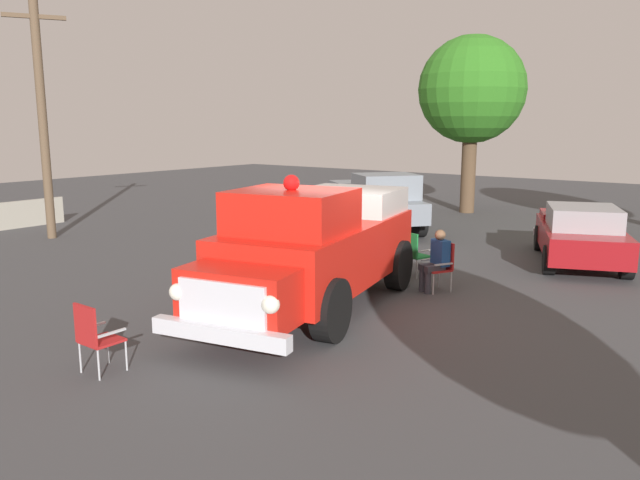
{
  "coord_description": "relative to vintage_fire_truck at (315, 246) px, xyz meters",
  "views": [
    {
      "loc": [
        9.37,
        6.62,
        3.44
      ],
      "look_at": [
        0.18,
        -0.26,
        1.27
      ],
      "focal_mm": 34.83,
      "sensor_mm": 36.0,
      "label": 1
    }
  ],
  "objects": [
    {
      "name": "ground_plane",
      "position": [
        -0.41,
        0.21,
        -1.2
      ],
      "size": [
        60.0,
        60.0,
        0.0
      ],
      "primitive_type": "plane",
      "color": "#424244"
    },
    {
      "name": "vintage_fire_truck",
      "position": [
        0.0,
        0.0,
        0.0
      ],
      "size": [
        6.27,
        3.43,
        2.59
      ],
      "color": "black",
      "rests_on": "ground"
    },
    {
      "name": "classic_hot_rod",
      "position": [
        -7.04,
        2.92,
        -0.45
      ],
      "size": [
        4.73,
        3.32,
        1.46
      ],
      "color": "black",
      "rests_on": "ground"
    },
    {
      "name": "parked_pickup",
      "position": [
        -8.1,
        -3.67,
        -0.21
      ],
      "size": [
        4.42,
        4.86,
        1.9
      ],
      "color": "black",
      "rests_on": "ground"
    },
    {
      "name": "lawn_chair_near_truck",
      "position": [
        -2.59,
        1.33,
        -0.61
      ],
      "size": [
        0.67,
        0.67,
        1.02
      ],
      "color": "#B7BABF",
      "rests_on": "ground"
    },
    {
      "name": "lawn_chair_by_car",
      "position": [
        4.31,
        -0.54,
        -0.61
      ],
      "size": [
        0.5,
        0.52,
        1.02
      ],
      "color": "#B7BABF",
      "rests_on": "ground"
    },
    {
      "name": "lawn_chair_spare",
      "position": [
        -3.32,
        0.28,
        -0.61
      ],
      "size": [
        0.62,
        0.62,
        1.02
      ],
      "color": "#B7BABF",
      "rests_on": "ground"
    },
    {
      "name": "spectator_seated",
      "position": [
        -2.48,
        1.26,
        -0.5
      ],
      "size": [
        0.64,
        0.58,
        1.29
      ],
      "color": "#383842",
      "rests_on": "ground"
    },
    {
      "name": "oak_tree_right",
      "position": [
        -13.76,
        -3.0,
        3.45
      ],
      "size": [
        4.04,
        4.04,
        6.71
      ],
      "color": "brown",
      "rests_on": "ground"
    },
    {
      "name": "utility_pole",
      "position": [
        -1.01,
        -10.83,
        2.46
      ],
      "size": [
        1.54,
        0.93,
        7.03
      ],
      "color": "brown",
      "rests_on": "ground"
    },
    {
      "name": "traffic_cone",
      "position": [
        0.35,
        -2.63,
        -0.89
      ],
      "size": [
        0.4,
        0.4,
        0.64
      ],
      "color": "orange",
      "rests_on": "ground"
    }
  ]
}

